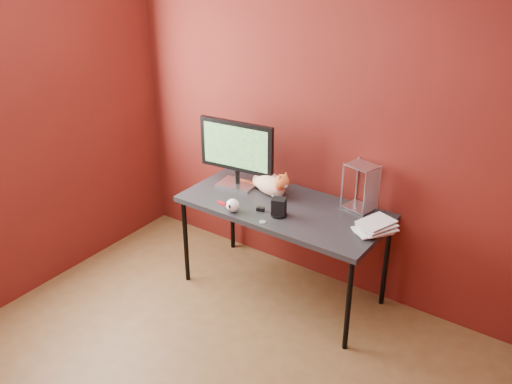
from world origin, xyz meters
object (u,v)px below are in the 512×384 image
Objects in this scene: cat at (270,183)px; skull_mug at (233,205)px; book_stack at (375,163)px; desk at (283,212)px; speaker at (279,208)px; monitor at (237,151)px.

skull_mug is at bearing -73.60° from cat.
book_stack reaches higher than cat.
cat is 0.91m from book_stack.
book_stack reaches higher than desk.
desk is at bearing 66.17° from skull_mug.
speaker is (0.30, 0.14, 0.01)m from skull_mug.
monitor is 0.49m from skull_mug.
desk is 0.39m from skull_mug.
book_stack is (0.87, 0.36, 0.42)m from skull_mug.
book_stack reaches higher than skull_mug.
skull_mug is (-0.24, -0.29, 0.10)m from desk.
speaker is 0.14× the size of book_stack.
speaker is at bearing -158.90° from book_stack.
desk is at bearing -6.69° from cat.
speaker is 0.74m from book_stack.
book_stack is at bearing 0.75° from speaker.
cat is 4.70× the size of skull_mug.
desk is 2.49× the size of monitor.
desk is 1.61× the size of book_stack.
desk is at bearing 89.70° from speaker.
book_stack is at bearing 6.80° from desk.
skull_mug is 0.11× the size of book_stack.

